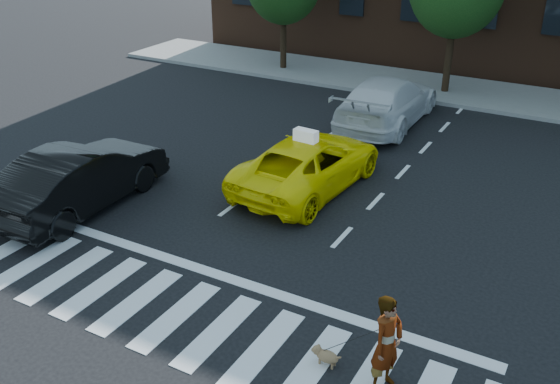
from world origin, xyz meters
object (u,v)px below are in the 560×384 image
Objects in this scene: white_suv at (387,101)px; woman at (387,344)px; black_sedan at (81,177)px; taxi at (309,163)px; dog at (325,355)px.

woman reaches higher than white_suv.
taxi is at bearing -141.02° from black_sedan.
white_suv is 9.98× the size of dog.
taxi is 6.02m from white_suv.
white_suv is at bearing -116.63° from black_sedan.
black_sedan is at bearing 92.01° from woman.
dog is (3.55, -6.33, -0.53)m from taxi.
taxi is 0.90× the size of white_suv.
taxi is 2.92× the size of woman.
dog is at bearing 162.12° from black_sedan.
taxi is 8.98× the size of dog.
woman reaches higher than dog.
taxi is at bearing 120.62° from dog.
black_sedan is 8.80× the size of dog.
woman is at bearing 1.00° from dog.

